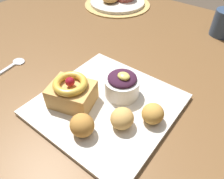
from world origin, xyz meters
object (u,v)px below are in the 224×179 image
object	(u,v)px
fritter_front	(82,125)
spoon	(12,66)
cake_slice	(72,92)
fritter_back	(153,114)
berry_ramekin	(122,85)
back_plate	(117,2)
fritter_middle	(122,118)
front_plate	(107,104)

from	to	relation	value
fritter_front	spoon	world-z (taller)	fritter_front
cake_slice	spoon	xyz separation A→B (m)	(-0.26, -0.00, -0.04)
fritter_back	spoon	world-z (taller)	fritter_back
berry_ramekin	back_plate	distance (m)	0.59
fritter_middle	back_plate	bearing A→B (deg)	127.33
cake_slice	fritter_middle	distance (m)	0.13
cake_slice	spoon	distance (m)	0.26
cake_slice	fritter_middle	bearing A→B (deg)	6.65
fritter_middle	fritter_back	world-z (taller)	same
fritter_back	front_plate	bearing A→B (deg)	-170.40
front_plate	fritter_middle	world-z (taller)	fritter_middle
cake_slice	fritter_middle	world-z (taller)	cake_slice
berry_ramekin	fritter_front	distance (m)	0.14
front_plate	spoon	bearing A→B (deg)	-171.63
berry_ramekin	fritter_middle	size ratio (longest dim) A/B	1.65
cake_slice	back_plate	bearing A→B (deg)	117.13
front_plate	cake_slice	world-z (taller)	cake_slice
cake_slice	fritter_front	distance (m)	0.09
fritter_front	fritter_back	xyz separation A→B (m)	(0.10, 0.11, -0.00)
spoon	front_plate	bearing A→B (deg)	-89.02
front_plate	fritter_front	bearing A→B (deg)	-81.69
cake_slice	fritter_back	size ratio (longest dim) A/B	2.39
fritter_front	fritter_middle	distance (m)	0.08
front_plate	fritter_back	bearing A→B (deg)	9.60
fritter_front	back_plate	size ratio (longest dim) A/B	0.21
back_plate	berry_ramekin	bearing A→B (deg)	-52.43
berry_ramekin	fritter_back	distance (m)	0.10
front_plate	fritter_back	world-z (taller)	fritter_back
front_plate	fritter_back	size ratio (longest dim) A/B	6.19
front_plate	fritter_front	distance (m)	0.10
cake_slice	fritter_front	bearing A→B (deg)	-32.50
front_plate	fritter_middle	bearing A→B (deg)	-25.59
cake_slice	back_plate	xyz separation A→B (m)	(-0.29, 0.56, -0.03)
fritter_front	back_plate	xyz separation A→B (m)	(-0.37, 0.61, -0.03)
fritter_back	spoon	xyz separation A→B (m)	(-0.43, -0.07, -0.03)
back_plate	spoon	world-z (taller)	back_plate
fritter_back	back_plate	xyz separation A→B (m)	(-0.46, 0.50, -0.02)
front_plate	berry_ramekin	distance (m)	0.06
front_plate	spoon	size ratio (longest dim) A/B	2.37
berry_ramekin	fritter_front	bearing A→B (deg)	-88.33
cake_slice	fritter_front	size ratio (longest dim) A/B	2.28
berry_ramekin	spoon	size ratio (longest dim) A/B	0.66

